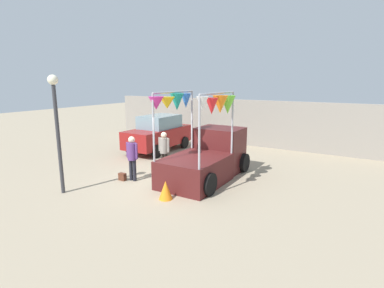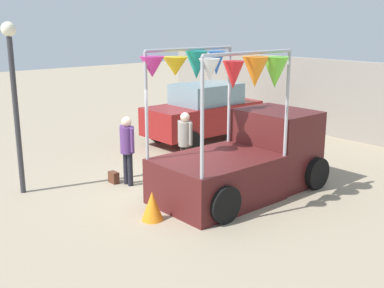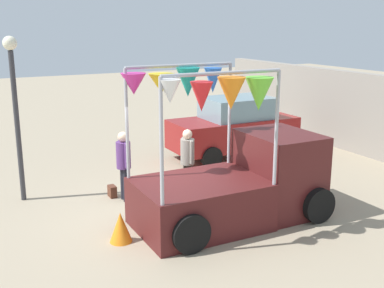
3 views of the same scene
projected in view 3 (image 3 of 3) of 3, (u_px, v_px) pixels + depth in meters
ground_plane at (163, 210)px, 10.96m from camera, size 60.00×60.00×0.00m
vendor_truck at (241, 177)px, 10.28m from camera, size 2.40×4.05×3.31m
parked_car at (234, 127)px, 15.19m from camera, size 1.88×4.00×1.88m
person_customer at (124, 159)px, 11.32m from camera, size 0.53×0.34×1.68m
person_vendor at (187, 156)px, 11.71m from camera, size 0.53×0.34×1.65m
handbag at (112, 191)px, 11.75m from camera, size 0.28×0.16×0.28m
street_lamp at (15, 96)px, 10.98m from camera, size 0.32×0.32×3.86m
folded_kite_bundle_tangerine at (121, 227)px, 9.30m from camera, size 0.51×0.51×0.60m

